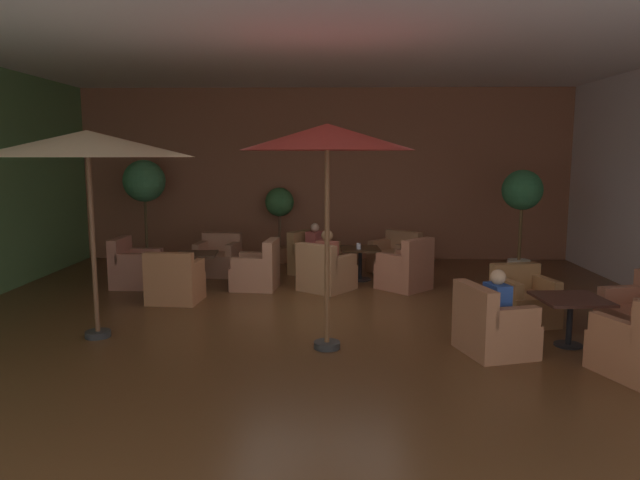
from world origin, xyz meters
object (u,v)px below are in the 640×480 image
(armchair_mid_center_south, at_px, (135,268))
(cafe_table_front_right, at_px, (571,306))
(armchair_front_left_east, at_px, (395,257))
(potted_tree_mid_right, at_px, (522,202))
(potted_tree_left_corner, at_px, (144,186))
(armchair_front_left_north, at_px, (406,270))
(armchair_mid_center_west, at_px, (175,283))
(armchair_front_left_west, at_px, (325,273))
(potted_tree_mid_left, at_px, (280,214))
(patio_umbrella_center_beige, at_px, (327,139))
(patron_by_window, at_px, (327,250))
(armchair_mid_center_north, at_px, (258,271))
(patron_blue_shirt, at_px, (497,298))
(armchair_front_right_south, at_px, (493,328))
(cafe_table_front_left, at_px, (360,256))
(cafe_table_mid_center, at_px, (196,260))
(iced_drink_cup, at_px, (359,246))
(armchair_mid_center_east, at_px, (218,259))
(patio_umbrella_tall_red, at_px, (87,145))
(armchair_front_right_east, at_px, (523,301))
(patron_with_friend, at_px, (315,241))
(armchair_front_left_south, at_px, (313,258))

(armchair_mid_center_south, bearing_deg, cafe_table_front_right, -25.97)
(armchair_front_left_east, distance_m, armchair_mid_center_south, 4.97)
(potted_tree_mid_right, bearing_deg, potted_tree_left_corner, 169.11)
(potted_tree_left_corner, bearing_deg, armchair_front_left_north, -22.54)
(armchair_mid_center_west, bearing_deg, potted_tree_left_corner, 114.74)
(armchair_mid_center_west, relative_size, potted_tree_mid_right, 0.41)
(armchair_front_left_west, distance_m, potted_tree_mid_left, 2.96)
(patio_umbrella_center_beige, xyz_separation_m, patron_by_window, (-0.04, 3.11, -1.80))
(armchair_mid_center_north, relative_size, patron_by_window, 1.37)
(armchair_front_left_north, distance_m, patron_blue_shirt, 3.38)
(armchair_mid_center_north, bearing_deg, armchair_front_right_south, -45.78)
(potted_tree_mid_right, bearing_deg, armchair_mid_center_south, -174.71)
(armchair_front_left_west, xyz_separation_m, patron_blue_shirt, (2.06, -3.19, 0.36))
(cafe_table_front_left, height_order, cafe_table_mid_center, same)
(armchair_mid_center_west, bearing_deg, armchair_front_left_north, 14.94)
(cafe_table_mid_center, relative_size, iced_drink_cup, 7.04)
(armchair_mid_center_south, relative_size, potted_tree_mid_right, 0.43)
(cafe_table_mid_center, relative_size, armchair_mid_center_west, 0.93)
(armchair_mid_center_east, height_order, patio_umbrella_tall_red, patio_umbrella_tall_red)
(patio_umbrella_tall_red, bearing_deg, armchair_front_right_east, 8.21)
(potted_tree_left_corner, relative_size, iced_drink_cup, 20.24)
(cafe_table_front_right, height_order, patron_with_friend, patron_with_friend)
(armchair_front_right_south, bearing_deg, armchair_mid_center_south, 147.72)
(armchair_front_left_north, distance_m, potted_tree_mid_right, 2.57)
(armchair_mid_center_south, distance_m, patron_by_window, 3.44)
(armchair_mid_center_east, height_order, potted_tree_mid_left, potted_tree_mid_left)
(cafe_table_front_left, bearing_deg, cafe_table_front_right, -57.61)
(armchair_mid_center_west, bearing_deg, cafe_table_front_left, 30.24)
(patron_blue_shirt, height_order, patron_with_friend, patron_with_friend)
(armchair_front_left_south, distance_m, armchair_front_right_south, 5.17)
(armchair_mid_center_south, xyz_separation_m, patron_with_friend, (3.16, 1.19, 0.34))
(armchair_mid_center_south, height_order, patron_by_window, patron_by_window)
(armchair_front_left_north, relative_size, cafe_table_mid_center, 1.35)
(armchair_front_right_south, distance_m, potted_tree_mid_right, 4.50)
(potted_tree_mid_left, height_order, potted_tree_mid_right, potted_tree_mid_right)
(armchair_mid_center_south, xyz_separation_m, armchair_mid_center_west, (1.01, -1.11, -0.01))
(potted_tree_mid_right, height_order, patron_blue_shirt, potted_tree_mid_right)
(armchair_mid_center_west, relative_size, iced_drink_cup, 7.60)
(patron_by_window, distance_m, iced_drink_cup, 0.90)
(potted_tree_left_corner, height_order, iced_drink_cup, potted_tree_left_corner)
(patio_umbrella_center_beige, bearing_deg, cafe_table_mid_center, 125.77)
(armchair_front_left_east, xyz_separation_m, armchair_mid_center_north, (-2.56, -1.53, 0.01))
(armchair_front_left_east, bearing_deg, iced_drink_cup, -130.82)
(armchair_mid_center_west, height_order, patron_with_friend, patron_with_friend)
(armchair_front_left_south, relative_size, armchair_mid_center_north, 1.25)
(armchair_front_left_west, bearing_deg, armchair_front_right_east, -34.15)
(armchair_mid_center_north, distance_m, potted_tree_mid_left, 2.68)
(armchair_front_right_south, relative_size, patron_by_window, 1.51)
(cafe_table_front_right, bearing_deg, armchair_front_left_south, 127.22)
(armchair_mid_center_west, bearing_deg, armchair_front_left_west, 20.66)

